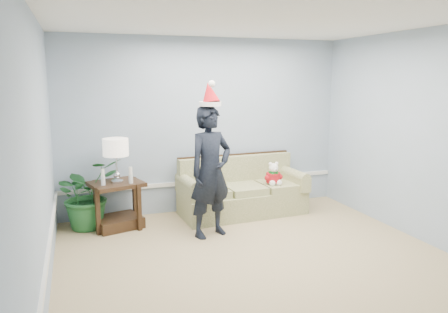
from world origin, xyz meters
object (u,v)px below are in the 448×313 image
Objects in this scene: table_lamp at (116,149)px; teddy_bear at (273,176)px; man at (211,172)px; houseplant at (87,194)px; side_table at (117,210)px; sofa at (241,193)px.

table_lamp reaches higher than teddy_bear.
man reaches higher than teddy_bear.
houseplant is at bearing 174.99° from teddy_bear.
side_table is at bearing 177.36° from teddy_bear.
sofa is at bearing 2.11° from side_table.
man reaches higher than houseplant.
sofa is 0.57m from teddy_bear.
houseplant reaches higher than sofa.
houseplant is (-0.39, 0.13, 0.23)m from side_table.
houseplant reaches higher than side_table.
teddy_bear is at bearing -2.96° from side_table.
sofa is 1.21m from man.
table_lamp is 1.35m from man.
houseplant is 0.56× the size of man.
table_lamp is at bearing -75.34° from side_table.
sofa is at bearing -1.63° from houseplant.
table_lamp is at bearing 130.30° from man.
table_lamp reaches higher than sofa.
teddy_bear is at bearing -26.02° from sofa.
man is at bearing -136.67° from sofa.
sofa reaches higher than teddy_bear.
teddy_bear is (0.45, -0.19, 0.28)m from sofa.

